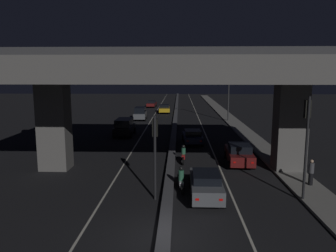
{
  "coord_description": "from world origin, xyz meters",
  "views": [
    {
      "loc": [
        0.61,
        -12.95,
        6.87
      ],
      "look_at": [
        -0.65,
        22.95,
        1.13
      ],
      "focal_mm": 35.0,
      "sensor_mm": 36.0,
      "label": 1
    }
  ],
  "objects_px": {
    "car_grey_second_oncoming": "(140,113)",
    "motorcycle_white_filtering_near": "(181,181)",
    "car_grey_lead": "(206,184)",
    "traffic_light_left_of_median": "(155,143)",
    "traffic_light_right_of_median": "(307,131)",
    "motorcycle_red_filtering_mid": "(183,155)",
    "street_lamp": "(227,87)",
    "car_dark_red_fourth_oncoming": "(152,104)",
    "pedestrian_on_sidewalk": "(311,172)",
    "car_dark_blue_third": "(192,136)",
    "car_black_lead_oncoming": "(124,127)",
    "car_dark_red_second": "(239,154)",
    "car_taxi_yellow_third_oncoming": "(164,109)"
  },
  "relations": [
    {
      "from": "car_grey_second_oncoming",
      "to": "motorcycle_white_filtering_near",
      "type": "xyz_separation_m",
      "value": [
        6.01,
        -30.0,
        -0.38
      ]
    },
    {
      "from": "car_grey_second_oncoming",
      "to": "car_grey_lead",
      "type": "bearing_deg",
      "value": 11.78
    },
    {
      "from": "traffic_light_left_of_median",
      "to": "car_grey_lead",
      "type": "bearing_deg",
      "value": 5.47
    },
    {
      "from": "traffic_light_left_of_median",
      "to": "traffic_light_right_of_median",
      "type": "xyz_separation_m",
      "value": [
        8.05,
        -0.01,
        0.68
      ]
    },
    {
      "from": "motorcycle_red_filtering_mid",
      "to": "traffic_light_left_of_median",
      "type": "bearing_deg",
      "value": 169.82
    },
    {
      "from": "traffic_light_right_of_median",
      "to": "street_lamp",
      "type": "distance_m",
      "value": 30.28
    },
    {
      "from": "car_dark_red_fourth_oncoming",
      "to": "pedestrian_on_sidewalk",
      "type": "bearing_deg",
      "value": 18.51
    },
    {
      "from": "car_dark_red_fourth_oncoming",
      "to": "traffic_light_right_of_median",
      "type": "bearing_deg",
      "value": 16.48
    },
    {
      "from": "car_dark_blue_third",
      "to": "car_black_lead_oncoming",
      "type": "relative_size",
      "value": 0.92
    },
    {
      "from": "car_dark_blue_third",
      "to": "car_dark_red_fourth_oncoming",
      "type": "distance_m",
      "value": 36.44
    },
    {
      "from": "car_black_lead_oncoming",
      "to": "car_dark_blue_third",
      "type": "bearing_deg",
      "value": 62.36
    },
    {
      "from": "traffic_light_left_of_median",
      "to": "car_black_lead_oncoming",
      "type": "height_order",
      "value": "traffic_light_left_of_median"
    },
    {
      "from": "traffic_light_right_of_median",
      "to": "motorcycle_white_filtering_near",
      "type": "height_order",
      "value": "traffic_light_right_of_median"
    },
    {
      "from": "car_dark_red_second",
      "to": "motorcycle_white_filtering_near",
      "type": "xyz_separation_m",
      "value": [
        -4.49,
        -6.11,
        -0.17
      ]
    },
    {
      "from": "car_dark_blue_third",
      "to": "motorcycle_white_filtering_near",
      "type": "distance_m",
      "value": 13.47
    },
    {
      "from": "car_dark_red_second",
      "to": "car_dark_blue_third",
      "type": "height_order",
      "value": "car_dark_red_second"
    },
    {
      "from": "car_dark_blue_third",
      "to": "pedestrian_on_sidewalk",
      "type": "distance_m",
      "value": 14.21
    },
    {
      "from": "car_taxi_yellow_third_oncoming",
      "to": "motorcycle_red_filtering_mid",
      "type": "bearing_deg",
      "value": 2.42
    },
    {
      "from": "car_dark_blue_third",
      "to": "car_dark_red_fourth_oncoming",
      "type": "bearing_deg",
      "value": 8.47
    },
    {
      "from": "street_lamp",
      "to": "car_grey_second_oncoming",
      "type": "xyz_separation_m",
      "value": [
        -12.67,
        1.03,
        -3.97
      ]
    },
    {
      "from": "street_lamp",
      "to": "car_grey_lead",
      "type": "bearing_deg",
      "value": -100.01
    },
    {
      "from": "car_grey_lead",
      "to": "car_black_lead_oncoming",
      "type": "relative_size",
      "value": 1.0
    },
    {
      "from": "traffic_light_left_of_median",
      "to": "pedestrian_on_sidewalk",
      "type": "bearing_deg",
      "value": 13.15
    },
    {
      "from": "car_grey_second_oncoming",
      "to": "motorcycle_white_filtering_near",
      "type": "relative_size",
      "value": 2.22
    },
    {
      "from": "car_dark_red_fourth_oncoming",
      "to": "motorcycle_white_filtering_near",
      "type": "relative_size",
      "value": 2.44
    },
    {
      "from": "car_grey_second_oncoming",
      "to": "car_dark_red_fourth_oncoming",
      "type": "distance_m",
      "value": 19.17
    },
    {
      "from": "street_lamp",
      "to": "car_grey_second_oncoming",
      "type": "distance_m",
      "value": 13.32
    },
    {
      "from": "car_taxi_yellow_third_oncoming",
      "to": "motorcycle_red_filtering_mid",
      "type": "distance_m",
      "value": 33.24
    },
    {
      "from": "street_lamp",
      "to": "car_dark_red_second",
      "type": "distance_m",
      "value": 23.33
    },
    {
      "from": "car_grey_lead",
      "to": "traffic_light_left_of_median",
      "type": "bearing_deg",
      "value": 95.71
    },
    {
      "from": "traffic_light_right_of_median",
      "to": "car_dark_blue_third",
      "type": "relative_size",
      "value": 1.4
    },
    {
      "from": "street_lamp",
      "to": "motorcycle_red_filtering_mid",
      "type": "distance_m",
      "value": 24.03
    },
    {
      "from": "traffic_light_right_of_median",
      "to": "car_grey_second_oncoming",
      "type": "height_order",
      "value": "traffic_light_right_of_median"
    },
    {
      "from": "street_lamp",
      "to": "car_taxi_yellow_third_oncoming",
      "type": "relative_size",
      "value": 1.81
    },
    {
      "from": "car_taxi_yellow_third_oncoming",
      "to": "car_dark_red_fourth_oncoming",
      "type": "distance_m",
      "value": 10.29
    },
    {
      "from": "car_black_lead_oncoming",
      "to": "car_dark_red_fourth_oncoming",
      "type": "height_order",
      "value": "car_black_lead_oncoming"
    },
    {
      "from": "car_black_lead_oncoming",
      "to": "car_grey_second_oncoming",
      "type": "height_order",
      "value": "car_grey_second_oncoming"
    },
    {
      "from": "street_lamp",
      "to": "car_grey_lead",
      "type": "relative_size",
      "value": 1.92
    },
    {
      "from": "traffic_light_left_of_median",
      "to": "traffic_light_right_of_median",
      "type": "height_order",
      "value": "traffic_light_right_of_median"
    },
    {
      "from": "pedestrian_on_sidewalk",
      "to": "car_dark_red_second",
      "type": "bearing_deg",
      "value": 123.13
    },
    {
      "from": "street_lamp",
      "to": "car_dark_red_fourth_oncoming",
      "type": "height_order",
      "value": "street_lamp"
    },
    {
      "from": "car_dark_blue_third",
      "to": "motorcycle_red_filtering_mid",
      "type": "xyz_separation_m",
      "value": [
        -0.98,
        -7.18,
        -0.13
      ]
    },
    {
      "from": "street_lamp",
      "to": "motorcycle_red_filtering_mid",
      "type": "relative_size",
      "value": 4.2
    },
    {
      "from": "car_taxi_yellow_third_oncoming",
      "to": "car_dark_red_fourth_oncoming",
      "type": "height_order",
      "value": "car_taxi_yellow_third_oncoming"
    },
    {
      "from": "car_grey_lead",
      "to": "motorcycle_red_filtering_mid",
      "type": "distance_m",
      "value": 7.35
    },
    {
      "from": "traffic_light_right_of_median",
      "to": "car_grey_lead",
      "type": "xyz_separation_m",
      "value": [
        -5.24,
        0.28,
        -3.08
      ]
    },
    {
      "from": "car_grey_lead",
      "to": "car_dark_red_second",
      "type": "relative_size",
      "value": 0.95
    },
    {
      "from": "street_lamp",
      "to": "motorcycle_white_filtering_near",
      "type": "xyz_separation_m",
      "value": [
        -6.67,
        -28.96,
        -4.34
      ]
    },
    {
      "from": "car_grey_lead",
      "to": "pedestrian_on_sidewalk",
      "type": "height_order",
      "value": "pedestrian_on_sidewalk"
    },
    {
      "from": "car_grey_second_oncoming",
      "to": "motorcycle_white_filtering_near",
      "type": "bearing_deg",
      "value": 9.72
    }
  ]
}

